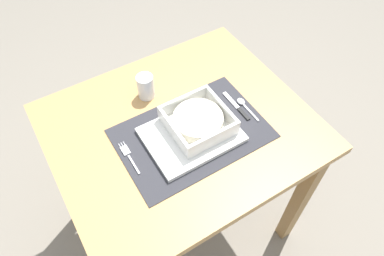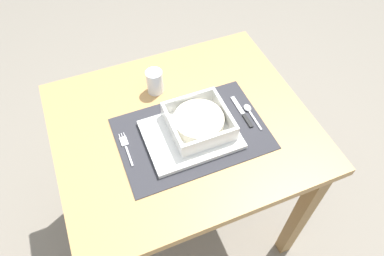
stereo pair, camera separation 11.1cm
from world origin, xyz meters
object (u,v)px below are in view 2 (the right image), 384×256
porridge_bowl (199,122)px  fork (126,146)px  spoon (249,110)px  drinking_glass (155,83)px  butter_knife (243,114)px  dining_table (183,145)px

porridge_bowl → fork: bearing=174.3°
spoon → drinking_glass: 0.34m
fork → spoon: spoon is taller
butter_knife → spoon: bearing=7.5°
porridge_bowl → butter_knife: (0.16, 0.00, -0.04)m
dining_table → butter_knife: 0.24m
dining_table → fork: 0.24m
porridge_bowl → spoon: 0.19m
fork → drinking_glass: size_ratio=1.50×
porridge_bowl → drinking_glass: size_ratio=2.14×
spoon → butter_knife: spoon is taller
porridge_bowl → spoon: (0.19, 0.01, -0.04)m
spoon → drinking_glass: drinking_glass is taller
dining_table → drinking_glass: size_ratio=9.50×
drinking_glass → dining_table: bearing=-79.3°
butter_knife → dining_table: bearing=165.1°
dining_table → porridge_bowl: 0.17m
spoon → porridge_bowl: bearing=-175.5°
porridge_bowl → fork: size_ratio=1.42×
dining_table → fork: size_ratio=6.33×
dining_table → fork: (-0.20, -0.02, 0.13)m
butter_knife → drinking_glass: size_ratio=1.60×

